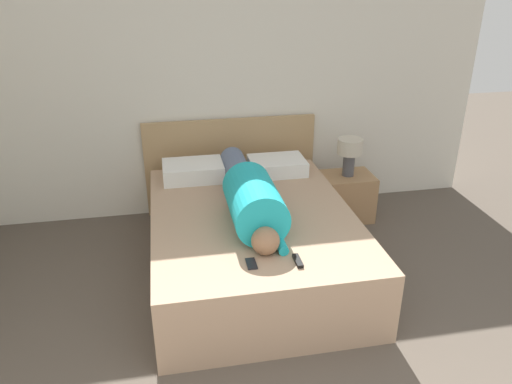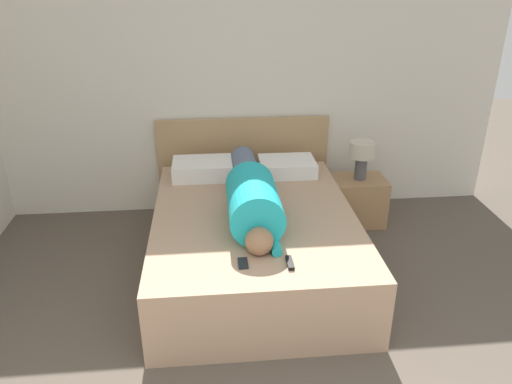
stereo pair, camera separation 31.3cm
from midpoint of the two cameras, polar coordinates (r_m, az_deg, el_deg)
name	(u,v)px [view 2 (the right image)]	position (r m, az deg, el deg)	size (l,w,h in m)	color
wall_back	(222,82)	(4.83, -2.05, 12.48)	(5.46, 0.06, 2.60)	silver
bed	(254,242)	(4.05, 2.01, -5.79)	(1.57, 2.08, 0.54)	tan
headboard	(243,164)	(5.02, 0.32, 3.15)	(1.69, 0.04, 0.96)	tan
nightstand	(358,200)	(4.96, 13.33, -0.99)	(0.50, 0.38, 0.46)	#A37A51
table_lamp	(362,154)	(4.77, 13.88, 4.18)	(0.24, 0.24, 0.37)	#4C4C51
person_lying	(252,196)	(3.81, 1.85, -0.46)	(0.38, 1.64, 0.38)	#936B4C
pillow_near_headboard	(203,169)	(4.57, -4.19, 2.63)	(0.54, 0.38, 0.15)	white
pillow_second	(287,166)	(4.65, 5.49, 2.89)	(0.51, 0.38, 0.13)	white
tv_remote	(290,263)	(3.29, 6.64, -8.11)	(0.04, 0.15, 0.02)	black
cell_phone	(243,263)	(3.28, 1.26, -8.21)	(0.06, 0.13, 0.01)	black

